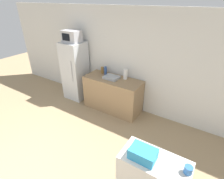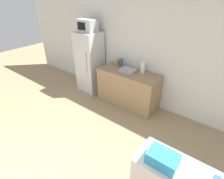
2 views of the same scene
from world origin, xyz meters
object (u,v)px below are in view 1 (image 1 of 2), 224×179
Objects in this scene: microwave at (72,36)px; bottle_tall at (105,71)px; basket at (143,154)px; paper_towel_roll at (125,74)px; refrigerator at (75,71)px; jar at (188,170)px; bottle_short at (102,70)px.

bottle_tall is at bearing 8.65° from microwave.
paper_towel_roll is at bearing 122.62° from basket.
refrigerator is at bearing -173.27° from paper_towel_roll.
paper_towel_roll is (-1.92, 2.18, -0.15)m from jar.
bottle_short is at bearing 140.40° from jar.
basket is (3.00, -2.07, 0.36)m from refrigerator.
basket reaches higher than jar.
refrigerator is 7.58× the size of bottle_tall.
bottle_short is at bearing 12.10° from microwave.
refrigerator is 6.54× the size of paper_towel_roll.
microwave is 3.70m from basket.
basket reaches higher than paper_towel_roll.
basket is 0.48m from jar.
microwave is 1.21m from bottle_short.
bottle_short is 0.71m from paper_towel_roll.
refrigerator is 3.47× the size of microwave.
jar is at bearing -29.86° from microwave.
bottle_tall is at bearing -176.37° from paper_towel_roll.
paper_towel_roll reaches higher than bottle_short.
microwave is 1.89× the size of paper_towel_roll.
paper_towel_roll is at bearing 3.63° from bottle_tall.
jar is at bearing -40.56° from bottle_tall.
bottle_short is 0.69× the size of paper_towel_roll.
jar is at bearing 9.02° from basket.
bottle_tall is 3.01m from basket.
refrigerator is 4.02m from jar.
microwave reaches higher than basket.
basket is at bearing -47.54° from bottle_tall.
bottle_short is 0.59× the size of basket.
jar is at bearing -39.60° from bottle_short.
bottle_tall is at bearing 132.46° from basket.
microwave is at bearing -173.23° from paper_towel_roll.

